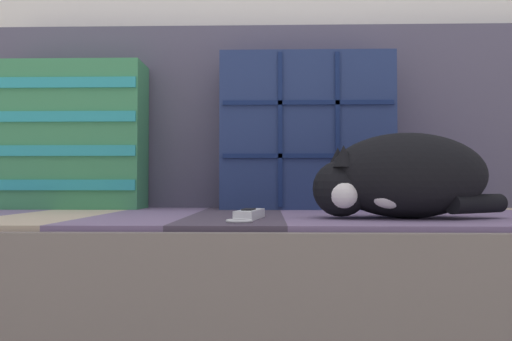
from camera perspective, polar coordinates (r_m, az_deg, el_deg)
The scene contains 6 objects.
couch at distance 1.24m, azimuth 2.96°, elevation -14.80°, with size 1.75×0.83×0.42m.
sofa_backrest at distance 1.56m, azimuth 2.60°, elevation 5.91°, with size 1.71×0.14×0.55m.
throw_pillow_quilted at distance 1.42m, azimuth 5.75°, elevation 4.43°, with size 0.48×0.14×0.43m.
throw_pillow_striped at distance 1.52m, azimuth -20.25°, elevation 3.73°, with size 0.41×0.14×0.41m.
sleeping_cat at distance 1.05m, azimuth 15.98°, elevation -0.81°, with size 0.39×0.20×0.17m.
game_remote_far at distance 0.99m, azimuth -0.82°, elevation -5.08°, with size 0.07×0.19×0.02m.
Camera 1 is at (-0.03, -1.07, 0.49)m, focal length 35.00 mm.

